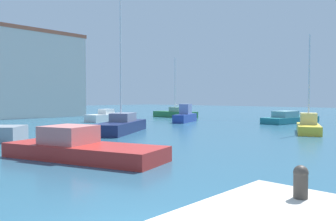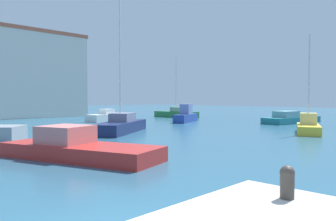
% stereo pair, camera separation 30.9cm
% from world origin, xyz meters
% --- Properties ---
extents(water, '(160.00, 160.00, 0.00)m').
position_xyz_m(water, '(15.00, 20.00, 0.00)').
color(water, '#285670').
rests_on(water, ground).
extents(mooring_bollard, '(0.26, 0.26, 0.60)m').
position_xyz_m(mooring_bollard, '(2.04, -1.72, 1.21)').
color(mooring_bollard, '#38332D').
rests_on(mooring_bollard, pier_quay).
extents(sailboat_green_outer_mooring, '(2.21, 6.68, 8.35)m').
position_xyz_m(sailboat_green_outer_mooring, '(31.20, 27.55, 0.55)').
color(sailboat_green_outer_mooring, '#28703D').
rests_on(sailboat_green_outer_mooring, water).
extents(sailboat_navy_distant_north, '(7.20, 5.53, 11.95)m').
position_xyz_m(sailboat_navy_distant_north, '(12.82, 16.66, 0.60)').
color(sailboat_navy_distant_north, '#19234C').
rests_on(sailboat_navy_distant_north, water).
extents(motorboat_white_mid_harbor, '(5.82, 2.83, 1.40)m').
position_xyz_m(motorboat_white_mid_harbor, '(20.02, 28.11, 0.49)').
color(motorboat_white_mid_harbor, white).
rests_on(motorboat_white_mid_harbor, water).
extents(motorboat_blue_near_pier, '(4.94, 2.99, 2.01)m').
position_xyz_m(motorboat_blue_near_pier, '(25.05, 20.51, 0.68)').
color(motorboat_blue_near_pier, '#233D93').
rests_on(motorboat_blue_near_pier, water).
extents(motorboat_teal_center_channel, '(8.25, 3.26, 1.30)m').
position_xyz_m(motorboat_teal_center_channel, '(31.71, 11.41, 0.45)').
color(motorboat_teal_center_channel, '#1E707A').
rests_on(motorboat_teal_center_channel, water).
extents(sailboat_yellow_behind_lamppost, '(5.15, 3.43, 7.49)m').
position_xyz_m(sailboat_yellow_behind_lamppost, '(22.31, 5.85, 0.54)').
color(sailboat_yellow_behind_lamppost, gold).
rests_on(sailboat_yellow_behind_lamppost, water).
extents(motorboat_red_inner_mooring, '(4.55, 7.82, 1.44)m').
position_xyz_m(motorboat_red_inner_mooring, '(4.29, 8.95, 0.47)').
color(motorboat_red_inner_mooring, '#B22823').
rests_on(motorboat_red_inner_mooring, water).
extents(waterfront_apartments, '(14.17, 7.36, 11.92)m').
position_xyz_m(waterfront_apartments, '(17.59, 42.92, 5.97)').
color(waterfront_apartments, beige).
rests_on(waterfront_apartments, ground).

